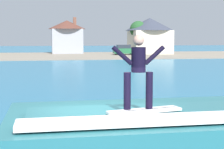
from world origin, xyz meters
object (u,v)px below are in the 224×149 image
car_far_shore (125,50)px  surfer (138,68)px  wave_crest (147,137)px  tree_tall_bare (138,30)px  surfboard (145,111)px  house_small_cottage (67,35)px  house_gabled_white (150,34)px

car_far_shore → surfer: bearing=-102.0°
wave_crest → tree_tall_bare: bearing=75.8°
surfboard → car_far_shore: size_ratio=0.42×
tree_tall_bare → surfer: bearing=-104.4°
house_small_cottage → house_gabled_white: bearing=-15.4°
house_small_cottage → surfboard: bearing=-91.7°
wave_crest → car_far_shore: car_far_shore is taller
house_small_cottage → tree_tall_bare: 13.94m
tree_tall_bare → wave_crest: bearing=-104.2°
wave_crest → surfer: (-0.38, -0.63, 1.78)m
surfboard → car_far_shore: bearing=78.1°
surfboard → house_small_cottage: bearing=88.3°
surfboard → car_far_shore: car_far_shore is taller
wave_crest → car_far_shore: size_ratio=1.59×
house_gabled_white → surfboard: bearing=-106.3°
tree_tall_bare → house_gabled_white: bearing=13.8°
house_gabled_white → house_small_cottage: house_small_cottage is taller
surfboard → tree_tall_bare: (14.91, 58.66, 3.03)m
surfer → car_far_shore: (11.76, 55.29, -1.54)m
surfboard → tree_tall_bare: tree_tall_bare is taller
car_far_shore → house_small_cottage: bearing=140.2°
wave_crest → surfboard: bearing=-109.8°
surfboard → tree_tall_bare: 60.60m
surfer → house_gabled_white: size_ratio=0.18×
surfer → car_far_shore: bearing=78.0°
wave_crest → house_small_cottage: 62.88m
car_far_shore → wave_crest: bearing=-101.8°
surfboard → house_small_cottage: size_ratio=0.24×
wave_crest → house_gabled_white: size_ratio=0.73×
car_far_shore → house_gabled_white: house_gabled_white is taller
surfboard → surfer: surfer is taller
house_gabled_white → house_small_cottage: 16.01m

